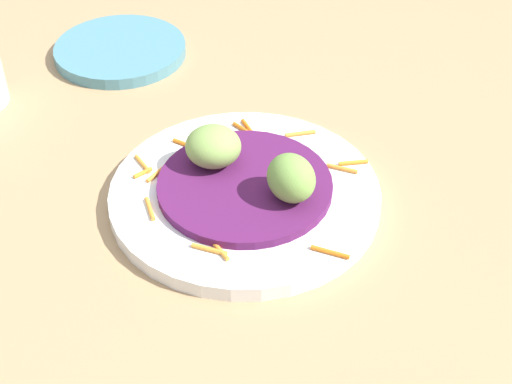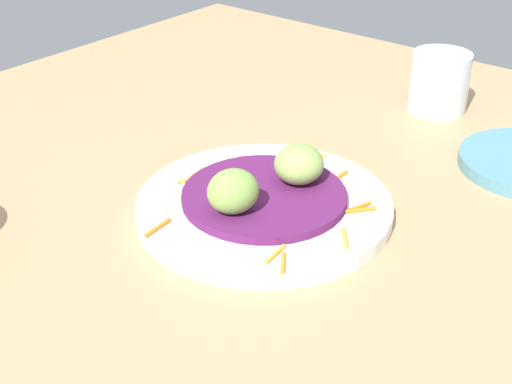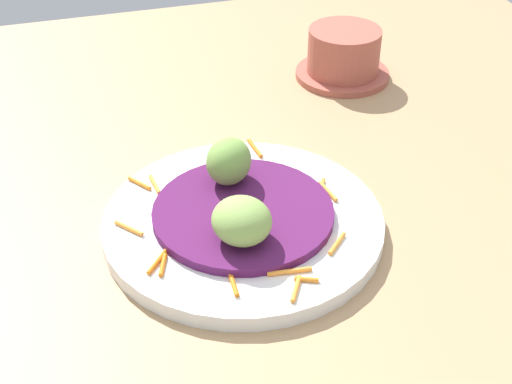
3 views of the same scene
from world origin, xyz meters
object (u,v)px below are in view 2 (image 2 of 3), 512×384
guac_scoop_center (299,164)px  water_glass (439,82)px  main_plate (266,209)px  guac_scoop_left (231,190)px

guac_scoop_center → water_glass: 30.38cm
main_plate → guac_scoop_center: (-0.74, -4.29, 3.49)cm
main_plate → water_glass: (-0.81, -34.67, 3.07)cm
guac_scoop_center → water_glass: (-0.07, -30.38, -0.43)cm
guac_scoop_left → main_plate: bearing=-99.9°
guac_scoop_center → guac_scoop_left: bearing=80.1°
main_plate → guac_scoop_center: bearing=-99.9°
guac_scoop_left → guac_scoop_center: (-1.49, -8.57, -0.26)cm
main_plate → guac_scoop_center: guac_scoop_center is taller
guac_scoop_center → water_glass: water_glass is taller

